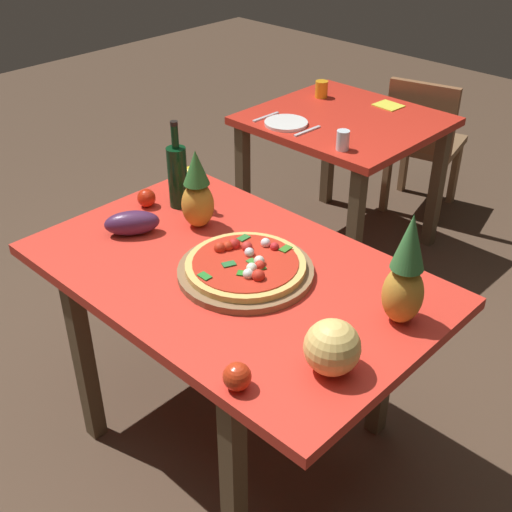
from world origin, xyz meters
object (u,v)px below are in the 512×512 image
Objects in this scene: background_table at (344,138)px; wine_bottle at (178,175)px; eggplant at (132,223)px; knife_utensil at (307,131)px; dining_chair at (423,139)px; napkin_folded at (388,106)px; melon at (332,347)px; pizza_board at (246,271)px; fork_utensil at (266,117)px; pineapple_right at (197,193)px; drinking_glass_juice at (321,89)px; tomato_at_corner at (237,377)px; pineapple_left at (405,275)px; pizza at (246,264)px; tomato_near_board at (146,198)px; drinking_glass_water at (343,140)px; display_table at (233,291)px; dinner_plate at (286,123)px; bell_pepper at (191,178)px.

background_table is 1.25m from wine_bottle.
eggplant is 1.21m from knife_utensil.
background_table is at bearing 67.64° from dining_chair.
napkin_folded is at bearing 91.80° from wine_bottle.
pizza_board is at bearing 161.12° from melon.
wine_bottle is at bearing -64.49° from fork_utensil.
pineapple_right is (0.18, -1.93, 0.42)m from dining_chair.
knife_utensil is 1.29× the size of napkin_folded.
wine_bottle reaches higher than pizza_board.
pizza_board is 1.81m from drinking_glass_juice.
tomato_at_corner is 1.98m from fork_utensil.
pineapple_left is at bearing 74.89° from tomato_at_corner.
pizza is at bearing -163.93° from pineapple_left.
background_table is 6.52× the size of napkin_folded.
tomato_near_board is 1.00m from drinking_glass_water.
melon is (1.02, -0.34, -0.05)m from wine_bottle.
tomato_near_board is 0.40× the size of knife_utensil.
dinner_plate is at bearing 123.90° from display_table.
pizza_board is 0.50m from eggplant.
drinking_glass_juice reaches higher than napkin_folded.
dining_chair is at bearing 90.30° from wine_bottle.
tomato_near_board is (-0.62, 0.07, -0.00)m from pizza.
pizza_board is at bearing -17.44° from wine_bottle.
eggplant reaches higher than dining_chair.
eggplant is at bearing 78.04° from dining_chair.
pineapple_right is at bearing -17.37° from wine_bottle.
napkin_folded is (-0.18, 0.64, -0.04)m from drinking_glass_water.
dining_chair is 2.14m from pizza.
display_table is at bearing -168.91° from pizza_board.
eggplant is at bearing 160.46° from tomato_at_corner.
fork_utensil is (-0.89, 1.11, 0.09)m from display_table.
wine_bottle is at bearing -79.55° from knife_utensil.
dining_chair is 1.06m from drinking_glass_water.
dinner_plate is at bearing 100.01° from tomato_near_board.
wine_bottle is (-0.53, 0.17, 0.12)m from pizza_board.
eggplant is at bearing -94.23° from drinking_glass_water.
pineapple_left is 2.32× the size of melon.
bell_pepper is (-0.61, 0.30, 0.01)m from pizza.
pineapple_right is 3.32× the size of drinking_glass_juice.
pineapple_right is 4.20× the size of tomato_near_board.
bell_pepper is (-0.25, 0.19, -0.09)m from pineapple_right.
napkin_folded is at bearing 69.37° from dinner_plate.
background_table is 2.05m from tomato_at_corner.
eggplant is at bearing -67.34° from fork_utensil.
pizza is 2.55× the size of melon.
eggplant is (-0.43, -0.09, 0.13)m from display_table.
eggplant is (-0.49, -0.10, 0.03)m from pizza_board.
drinking_glass_water is (0.53, -0.50, 0.00)m from drinking_glass_juice.
pineapple_left is 0.33m from melon.
pineapple_right is at bearing -81.97° from napkin_folded.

